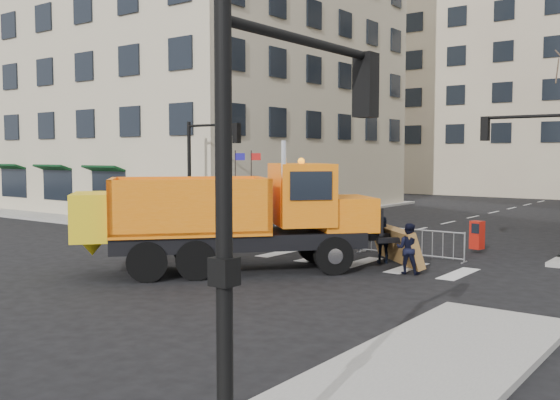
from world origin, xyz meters
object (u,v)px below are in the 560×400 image
Objects in this scene: plow_truck at (230,214)px; cop_a at (339,240)px; cop_c at (384,240)px; worker at (227,217)px; cop_b at (408,249)px; newspaper_box at (477,235)px.

cop_a is (2.41, 2.91, -0.98)m from plow_truck.
cop_c is 1.03× the size of worker.
cop_b is 11.03m from worker.
worker reaches higher than newspaper_box.
cop_a is 1.76m from cop_c.
newspaper_box is at bearing -7.28° from worker.
worker is 1.47× the size of newspaper_box.
plow_truck reaches higher than newspaper_box.
plow_truck reaches higher than cop_a.
cop_c is (3.30, 4.42, -1.07)m from plow_truck.
cop_a is 8.78m from worker.
cop_b is at bearing 163.39° from cop_a.
cop_a is at bearing -6.43° from cop_b.
plow_truck is at bearing -67.86° from worker.
cop_b is 0.99× the size of cop_c.
cop_c is at bearing 4.99° from plow_truck.
plow_truck is 5.62m from cop_c.
plow_truck is 6.28× the size of worker.
worker is (-8.11, 3.37, 0.04)m from cop_a.
cop_b is 5.64m from newspaper_box.
plow_truck is 5.87m from cop_b.
newspaper_box is (1.83, 4.33, -0.13)m from cop_c.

